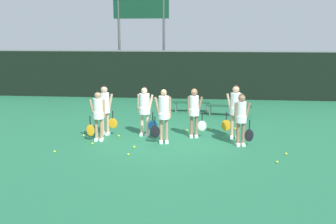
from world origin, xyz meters
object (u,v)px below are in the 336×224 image
at_px(tennis_ball_3, 187,130).
at_px(bench_courtside, 229,107).
at_px(tennis_ball_7, 211,129).
at_px(tennis_ball_6, 92,144).
at_px(player_2, 241,116).
at_px(tennis_ball_11, 235,129).
at_px(player_4, 145,107).
at_px(tennis_ball_1, 119,136).
at_px(tennis_ball_2, 55,152).
at_px(player_1, 164,112).
at_px(player_0, 98,112).
at_px(tennis_ball_0, 84,135).
at_px(scoreboard, 141,19).
at_px(tennis_ball_10, 157,135).
at_px(bench_far, 191,103).
at_px(tennis_ball_9, 128,154).
at_px(tennis_ball_5, 277,162).
at_px(player_3, 105,106).
at_px(tennis_ball_8, 134,147).
at_px(tennis_ball_4, 286,154).
at_px(player_6, 235,107).

bearing_deg(tennis_ball_3, bench_courtside, 60.73).
bearing_deg(tennis_ball_7, tennis_ball_6, -148.65).
bearing_deg(player_2, tennis_ball_11, 81.30).
distance_m(player_2, player_4, 3.29).
xyz_separation_m(tennis_ball_1, tennis_ball_7, (3.12, 1.24, -0.00)).
relative_size(tennis_ball_2, tennis_ball_6, 1.04).
xyz_separation_m(bench_courtside, player_1, (-2.25, -4.46, 0.62)).
bearing_deg(player_0, tennis_ball_6, -102.68).
bearing_deg(tennis_ball_0, scoreboard, 87.24).
distance_m(tennis_ball_0, tennis_ball_10, 2.51).
bearing_deg(tennis_ball_11, tennis_ball_0, -163.44).
relative_size(bench_courtside, tennis_ball_0, 30.10).
xyz_separation_m(bench_far, player_4, (-1.38, -4.30, 0.59)).
bearing_deg(tennis_ball_9, tennis_ball_5, -3.36).
bearing_deg(player_4, tennis_ball_3, 34.35).
relative_size(bench_courtside, player_0, 1.20).
bearing_deg(tennis_ball_0, player_1, -10.42).
height_order(player_3, tennis_ball_11, player_3).
relative_size(tennis_ball_6, tennis_ball_7, 1.00).
height_order(player_0, tennis_ball_3, player_0).
bearing_deg(tennis_ball_11, tennis_ball_5, -76.46).
relative_size(scoreboard, player_4, 3.29).
xyz_separation_m(tennis_ball_2, tennis_ball_10, (2.74, 2.20, -0.00)).
distance_m(scoreboard, tennis_ball_1, 10.06).
bearing_deg(bench_far, tennis_ball_11, -60.71).
bearing_deg(tennis_ball_7, player_1, -129.65).
height_order(bench_courtside, tennis_ball_3, bench_courtside).
bearing_deg(player_4, tennis_ball_7, 29.04).
relative_size(tennis_ball_10, tennis_ball_11, 0.98).
bearing_deg(player_3, tennis_ball_1, -19.80).
distance_m(tennis_ball_8, tennis_ball_11, 4.23).
bearing_deg(player_3, player_1, -16.99).
height_order(bench_courtside, tennis_ball_10, bench_courtside).
relative_size(scoreboard, tennis_ball_11, 82.66).
xyz_separation_m(tennis_ball_0, tennis_ball_4, (6.48, -1.43, 0.00)).
distance_m(player_1, tennis_ball_2, 3.51).
distance_m(player_4, tennis_ball_2, 3.37).
distance_m(player_2, tennis_ball_6, 4.74).
height_order(player_2, tennis_ball_10, player_2).
xyz_separation_m(player_1, tennis_ball_2, (-3.06, -1.40, -0.98)).
height_order(scoreboard, tennis_ball_11, scoreboard).
bearing_deg(tennis_ball_6, tennis_ball_7, 31.35).
xyz_separation_m(player_0, tennis_ball_0, (-0.68, 0.47, -0.92)).
distance_m(player_3, tennis_ball_0, 1.25).
bearing_deg(player_6, tennis_ball_3, 156.47).
distance_m(player_1, tennis_ball_3, 2.00).
bearing_deg(tennis_ball_2, scoreboard, 86.43).
height_order(scoreboard, player_6, scoreboard).
relative_size(tennis_ball_1, tennis_ball_9, 1.02).
height_order(tennis_ball_4, tennis_ball_10, same).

